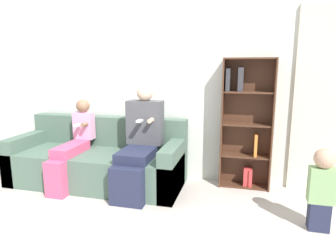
{
  "coord_description": "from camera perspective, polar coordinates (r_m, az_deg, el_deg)",
  "views": [
    {
      "loc": [
        1.39,
        -2.74,
        1.44
      ],
      "look_at": [
        0.55,
        0.57,
        0.76
      ],
      "focal_mm": 32.0,
      "sensor_mm": 36.0,
      "label": 1
    }
  ],
  "objects": [
    {
      "name": "ground_plane",
      "position": [
        3.39,
        -11.75,
        -14.09
      ],
      "size": [
        14.0,
        14.0,
        0.0
      ],
      "primitive_type": "plane",
      "color": "#BCB2A8"
    },
    {
      "name": "child_seated",
      "position": [
        3.81,
        -17.74,
        -3.32
      ],
      "size": [
        0.26,
        0.81,
        1.03
      ],
      "color": "#DB4C75",
      "rests_on": "ground_plane"
    },
    {
      "name": "adult_seated",
      "position": [
        3.46,
        -5.39,
        -2.45
      ],
      "size": [
        0.43,
        0.78,
        1.23
      ],
      "color": "#232842",
      "rests_on": "ground_plane"
    },
    {
      "name": "curtain_panel",
      "position": [
        3.78,
        26.87,
        4.18
      ],
      "size": [
        0.56,
        0.04,
        2.11
      ],
      "color": "beige",
      "rests_on": "ground_plane"
    },
    {
      "name": "toddler_standing",
      "position": [
        2.99,
        27.21,
        -10.31
      ],
      "size": [
        0.22,
        0.18,
        0.75
      ],
      "color": "#232842",
      "rests_on": "ground_plane"
    },
    {
      "name": "bookshelf",
      "position": [
        3.66,
        14.61,
        0.49
      ],
      "size": [
        0.59,
        0.23,
        1.54
      ],
      "color": "#4C2D1E",
      "rests_on": "ground_plane"
    },
    {
      "name": "back_wall",
      "position": [
        3.98,
        -6.25,
        8.82
      ],
      "size": [
        10.0,
        0.06,
        2.55
      ],
      "color": "silver",
      "rests_on": "ground_plane"
    },
    {
      "name": "couch",
      "position": [
        3.87,
        -13.11,
        -6.62
      ],
      "size": [
        2.12,
        0.85,
        0.79
      ],
      "color": "#4C6656",
      "rests_on": "ground_plane"
    }
  ]
}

